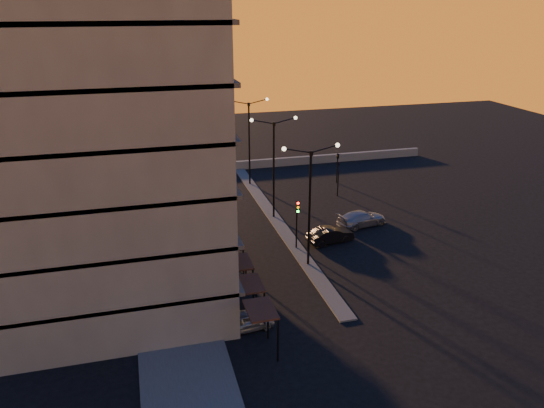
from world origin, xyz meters
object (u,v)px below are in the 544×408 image
Objects in this scene: car_sedan at (331,235)px; car_hatchback at (245,320)px; car_wagon at (362,218)px; streetlamp_mid at (274,160)px; traffic_light_main at (297,217)px.

car_hatchback is at bearing 126.60° from car_sedan.
streetlamp_mid is at bearing 49.62° from car_wagon.
streetlamp_mid is 2.02× the size of car_wagon.
car_hatchback is 0.77× the size of car_wagon.
streetlamp_mid reaches higher than traffic_light_main.
streetlamp_mid is at bearing 90.00° from traffic_light_main.
traffic_light_main is 8.19m from car_wagon.
traffic_light_main is (0.00, -7.13, -2.70)m from streetlamp_mid.
car_sedan is at bearing -63.98° from streetlamp_mid.
streetlamp_mid reaches higher than car_wagon.
car_sedan is (3.17, -6.50, -4.93)m from streetlamp_mid.
car_hatchback is 14.34m from car_sedan.
traffic_light_main is 1.17× the size of car_hatchback.
streetlamp_mid is at bearing -27.94° from car_hatchback.
car_wagon is at bearing 24.26° from traffic_light_main.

